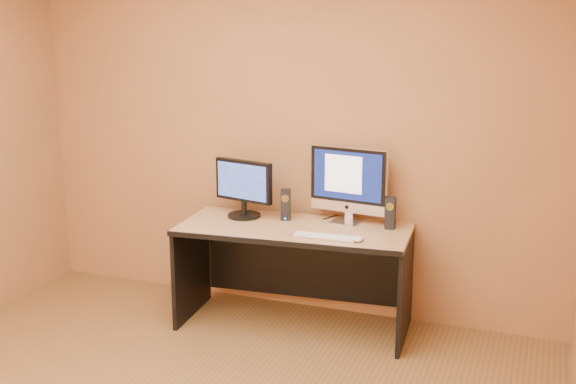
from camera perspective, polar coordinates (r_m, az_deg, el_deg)
name	(u,v)px	position (r m, az deg, el deg)	size (l,w,h in m)	color
walls	(141,198)	(3.43, -11.50, -0.46)	(4.00, 4.00, 2.60)	#9E623F
desk	(294,277)	(5.03, 0.48, -6.73)	(1.57, 0.69, 0.72)	#A97854
imac	(347,185)	(4.96, 4.67, 0.55)	(0.56, 0.21, 0.54)	silver
second_monitor	(244,189)	(5.11, -3.51, 0.25)	(0.47, 0.24, 0.41)	black
speaker_left	(286,205)	(5.06, -0.19, -1.01)	(0.07, 0.07, 0.22)	black
speaker_right	(390,213)	(4.90, 8.10, -1.66)	(0.07, 0.07, 0.22)	black
keyboard	(324,237)	(4.68, 2.90, -3.55)	(0.42, 0.11, 0.02)	#BBBBBF
mouse	(359,239)	(4.63, 5.63, -3.68)	(0.06, 0.10, 0.04)	white
cable_a	(346,218)	(5.12, 4.58, -2.08)	(0.01, 0.01, 0.22)	black
cable_b	(331,217)	(5.15, 3.45, -1.97)	(0.01, 0.01, 0.18)	black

